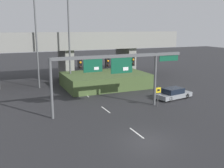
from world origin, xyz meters
name	(u,v)px	position (x,y,z in m)	size (l,w,h in m)	color
ground_plane	(146,140)	(0.00, 0.00, 0.00)	(160.00, 160.00, 0.00)	#262628
lane_markings	(95,102)	(0.00, 11.96, 0.00)	(0.14, 23.10, 0.01)	silver
signal_gantry	(116,66)	(0.96, 8.00, 4.78)	(14.75, 0.44, 5.93)	#515456
speed_limit_sign	(158,94)	(5.69, 7.16, 1.49)	(0.60, 0.11, 2.28)	#4C4C4C
highway_light_pole_near	(69,30)	(-0.65, 20.76, 8.27)	(0.70, 0.36, 15.77)	#515456
highway_light_pole_far	(36,30)	(-5.02, 22.08, 8.31)	(0.70, 0.36, 15.87)	#515456
overpass_bridge	(65,47)	(0.00, 26.08, 5.50)	(38.88, 7.06, 7.97)	gray
grass_embankment	(105,80)	(4.16, 18.98, 1.01)	(12.01, 8.23, 2.01)	#42562D
parked_sedan_near_right	(174,94)	(9.45, 9.37, 0.63)	(4.93, 2.60, 1.35)	gray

